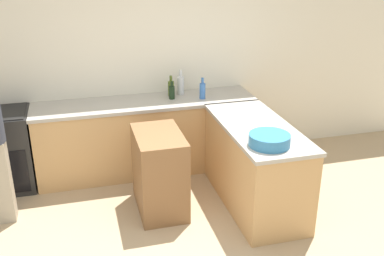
% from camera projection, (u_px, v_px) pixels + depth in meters
% --- Properties ---
extents(wall_back, '(8.00, 0.06, 2.70)m').
position_uv_depth(wall_back, '(139.00, 59.00, 5.55)').
color(wall_back, silver).
rests_on(wall_back, ground_plane).
extents(counter_back, '(2.68, 0.65, 0.92)m').
position_uv_depth(counter_back, '(147.00, 136.00, 5.58)').
color(counter_back, tan).
rests_on(counter_back, ground_plane).
extents(counter_peninsula, '(0.69, 1.58, 0.92)m').
position_uv_depth(counter_peninsula, '(255.00, 165.00, 4.85)').
color(counter_peninsula, tan).
rests_on(counter_peninsula, ground_plane).
extents(range_oven, '(0.63, 0.63, 0.93)m').
position_uv_depth(range_oven, '(4.00, 150.00, 5.18)').
color(range_oven, black).
rests_on(range_oven, ground_plane).
extents(island_table, '(0.48, 0.76, 0.88)m').
position_uv_depth(island_table, '(160.00, 172.00, 4.74)').
color(island_table, brown).
rests_on(island_table, ground_plane).
extents(mixing_bowl, '(0.39, 0.39, 0.11)m').
position_uv_depth(mixing_bowl, '(269.00, 140.00, 4.19)').
color(mixing_bowl, teal).
rests_on(mixing_bowl, counter_peninsula).
extents(wine_bottle_dark, '(0.07, 0.07, 0.22)m').
position_uv_depth(wine_bottle_dark, '(172.00, 92.00, 5.45)').
color(wine_bottle_dark, black).
rests_on(wine_bottle_dark, counter_back).
extents(olive_oil_bottle, '(0.07, 0.07, 0.26)m').
position_uv_depth(olive_oil_bottle, '(171.00, 88.00, 5.55)').
color(olive_oil_bottle, '#475B1E').
rests_on(olive_oil_bottle, counter_back).
extents(vinegar_bottle_clear, '(0.09, 0.09, 0.31)m').
position_uv_depth(vinegar_bottle_clear, '(181.00, 85.00, 5.61)').
color(vinegar_bottle_clear, silver).
rests_on(vinegar_bottle_clear, counter_back).
extents(water_bottle_blue, '(0.07, 0.07, 0.26)m').
position_uv_depth(water_bottle_blue, '(202.00, 90.00, 5.46)').
color(water_bottle_blue, '#386BB7').
rests_on(water_bottle_blue, counter_back).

